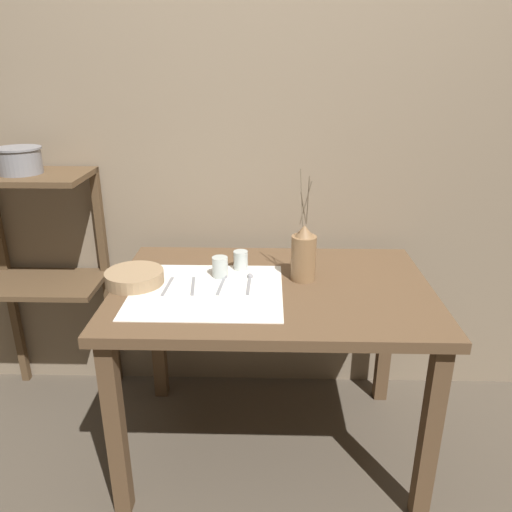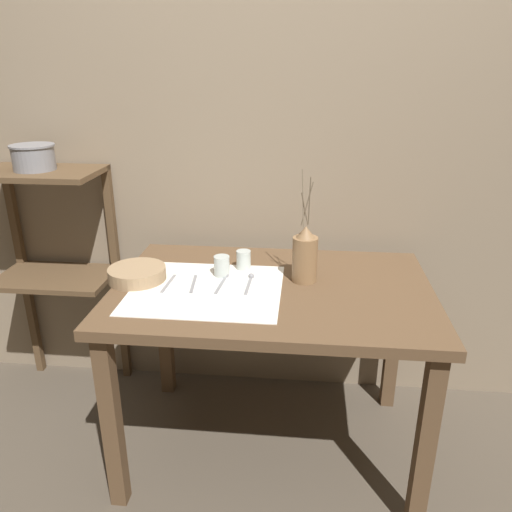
{
  "view_description": "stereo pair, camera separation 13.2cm",
  "coord_description": "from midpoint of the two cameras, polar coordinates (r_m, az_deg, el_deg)",
  "views": [
    {
      "loc": [
        -0.02,
        -1.74,
        1.57
      ],
      "look_at": [
        -0.06,
        0.0,
        0.89
      ],
      "focal_mm": 35.0,
      "sensor_mm": 36.0,
      "label": 1
    },
    {
      "loc": [
        0.11,
        -1.73,
        1.57
      ],
      "look_at": [
        -0.06,
        0.0,
        0.89
      ],
      "focal_mm": 35.0,
      "sensor_mm": 36.0,
      "label": 2
    }
  ],
  "objects": [
    {
      "name": "wooden_table",
      "position": [
        1.96,
        -0.09,
        -6.05
      ],
      "size": [
        1.21,
        0.82,
        0.77
      ],
      "color": "brown",
      "rests_on": "ground_plane"
    },
    {
      "name": "glass_tumbler_far",
      "position": [
        2.05,
        -3.61,
        -0.5
      ],
      "size": [
        0.06,
        0.06,
        0.08
      ],
      "color": "#B7C1BC",
      "rests_on": "wooden_table"
    },
    {
      "name": "fork_outer",
      "position": [
        1.94,
        -12.02,
        -3.42
      ],
      "size": [
        0.02,
        0.16,
        0.0
      ],
      "color": "gray",
      "rests_on": "wooden_table"
    },
    {
      "name": "ground_plane",
      "position": [
        2.34,
        -0.08,
        -20.73
      ],
      "size": [
        12.0,
        12.0,
        0.0
      ],
      "primitive_type": "plane",
      "color": "brown"
    },
    {
      "name": "wooden_bowl",
      "position": [
        1.99,
        -15.61,
        -2.47
      ],
      "size": [
        0.22,
        0.22,
        0.05
      ],
      "color": "#9E7F5B",
      "rests_on": "wooden_table"
    },
    {
      "name": "wooden_shelf_unit",
      "position": [
        2.48,
        -24.79,
        0.98
      ],
      "size": [
        0.52,
        0.33,
        1.13
      ],
      "color": "brown",
      "rests_on": "ground_plane"
    },
    {
      "name": "fork_inner",
      "position": [
        1.92,
        -9.17,
        -3.41
      ],
      "size": [
        0.03,
        0.16,
        0.0
      ],
      "color": "gray",
      "rests_on": "wooden_table"
    },
    {
      "name": "stone_wall_back",
      "position": [
        2.29,
        0.27,
        12.04
      ],
      "size": [
        7.0,
        0.06,
        2.4
      ],
      "color": "gray",
      "rests_on": "ground_plane"
    },
    {
      "name": "metal_pot_large",
      "position": [
        2.36,
        -26.92,
        9.79
      ],
      "size": [
        0.19,
        0.19,
        0.11
      ],
      "color": "gray",
      "rests_on": "wooden_shelf_unit"
    },
    {
      "name": "spoon_inner",
      "position": [
        1.95,
        -2.69,
        -2.73
      ],
      "size": [
        0.02,
        0.18,
        0.02
      ],
      "color": "gray",
      "rests_on": "wooden_table"
    },
    {
      "name": "spoon_outer",
      "position": [
        1.96,
        -5.69,
        -2.75
      ],
      "size": [
        0.03,
        0.17,
        0.02
      ],
      "color": "gray",
      "rests_on": "wooden_table"
    },
    {
      "name": "glass_tumbler_near",
      "position": [
        1.98,
        -6.04,
        -1.27
      ],
      "size": [
        0.06,
        0.06,
        0.08
      ],
      "color": "#B7C1BC",
      "rests_on": "wooden_table"
    },
    {
      "name": "linen_cloth",
      "position": [
        1.88,
        -7.66,
        -3.98
      ],
      "size": [
        0.56,
        0.49,
        0.0
      ],
      "color": "white",
      "rests_on": "wooden_table"
    },
    {
      "name": "pitcher_with_flowers",
      "position": [
        1.93,
        3.52,
        0.15
      ],
      "size": [
        0.1,
        0.1,
        0.43
      ],
      "color": "olive",
      "rests_on": "wooden_table"
    }
  ]
}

